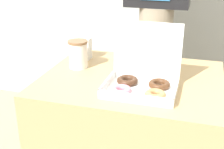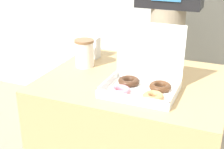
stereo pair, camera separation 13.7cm
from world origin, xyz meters
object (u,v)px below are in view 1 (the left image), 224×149
at_px(coffee_cup, 78,54).
at_px(person_customer, 157,3).
at_px(napkin_holder, 81,48).
at_px(donut_box, 142,80).

height_order(coffee_cup, person_customer, person_customer).
relative_size(coffee_cup, napkin_holder, 1.22).
bearing_deg(donut_box, coffee_cup, 155.06).
bearing_deg(person_customer, coffee_cup, -125.44).
xyz_separation_m(donut_box, coffee_cup, (-0.38, 0.17, 0.03)).
height_order(donut_box, napkin_holder, donut_box).
distance_m(napkin_holder, person_customer, 0.54).
relative_size(donut_box, napkin_holder, 2.63).
xyz_separation_m(coffee_cup, napkin_holder, (-0.04, 0.14, -0.01)).
bearing_deg(coffee_cup, napkin_holder, 105.97).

